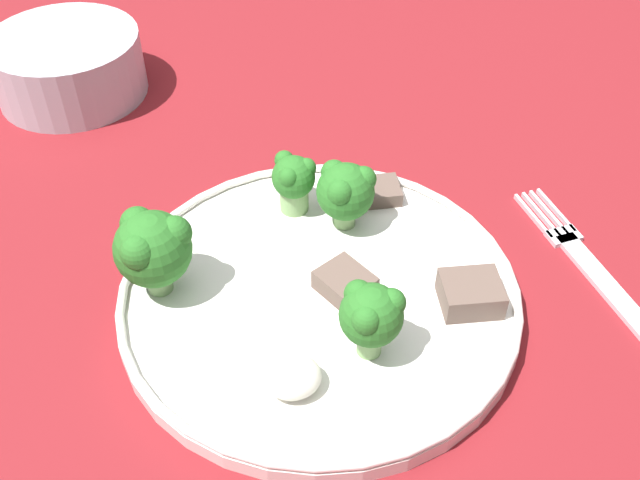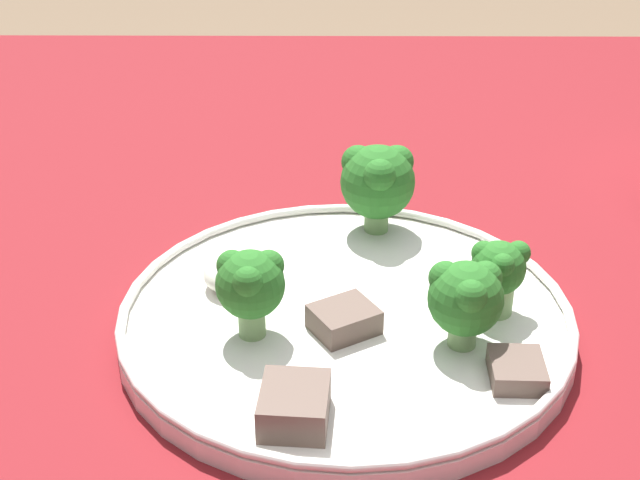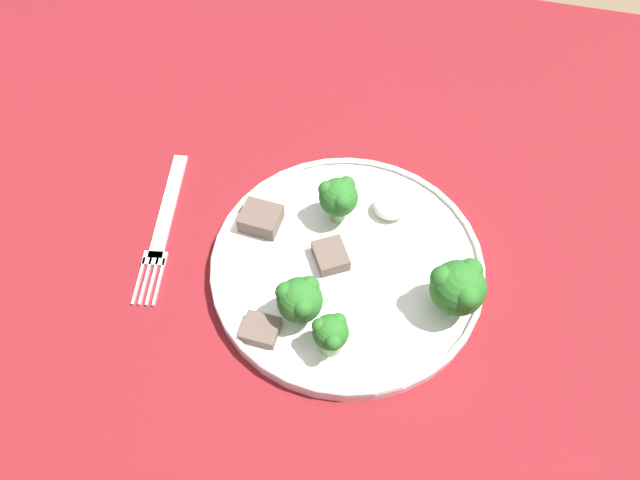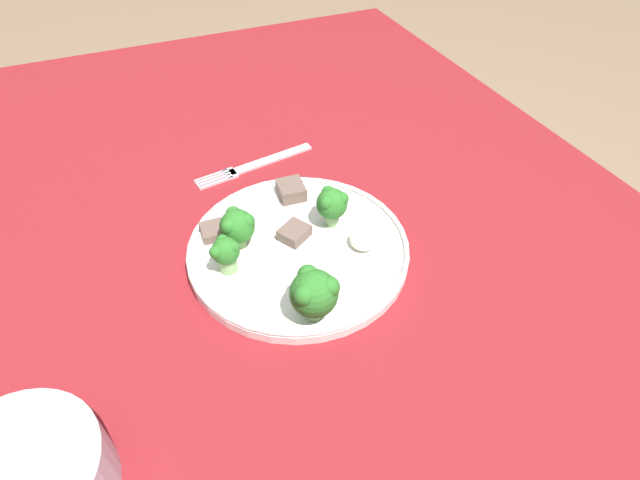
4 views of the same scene
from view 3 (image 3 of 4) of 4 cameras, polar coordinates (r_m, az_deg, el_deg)
table at (r=0.66m, az=-4.03°, el=-12.72°), size 1.34×1.17×0.72m
dinner_plate at (r=0.62m, az=2.49°, el=-2.40°), size 0.27×0.27×0.02m
fork at (r=0.67m, az=-14.09°, el=1.42°), size 0.05×0.19×0.00m
broccoli_floret_near_rim_left at (r=0.56m, az=-1.86°, el=-5.48°), size 0.04×0.04×0.05m
broccoli_floret_center_left at (r=0.55m, az=0.99°, el=-8.52°), size 0.03×0.03×0.05m
broccoli_floret_back_left at (r=0.62m, az=1.70°, el=3.95°), size 0.04×0.04×0.05m
broccoli_floret_front_left at (r=0.57m, az=12.51°, el=-4.24°), size 0.05×0.05×0.06m
meat_slice_front_slice at (r=0.61m, az=0.98°, el=-1.46°), size 0.04×0.05×0.01m
meat_slice_middle_slice at (r=0.58m, az=-5.44°, el=-8.16°), size 0.03×0.03×0.01m
meat_slice_rear_slice at (r=0.64m, az=-5.43°, el=1.97°), size 0.04×0.04×0.02m
sauce_dollop at (r=0.65m, az=6.41°, el=3.02°), size 0.03×0.03×0.02m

